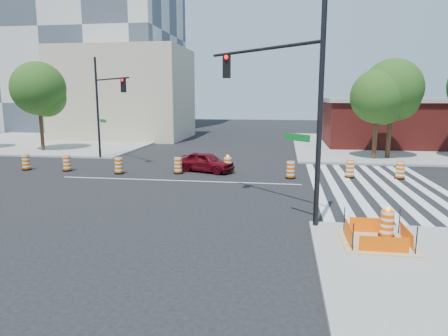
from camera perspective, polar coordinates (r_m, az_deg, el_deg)
The scene contains 23 objects.
ground at distance 23.06m, azimuth -6.63°, elevation -1.81°, with size 120.00×120.00×0.00m, color black.
sidewalk_ne at distance 41.80m, azimuth 25.26°, elevation 2.81°, with size 22.00×22.00×0.15m, color gray.
sidewalk_nw at distance 46.66m, azimuth -22.45°, elevation 3.70°, with size 22.00×22.00×0.15m, color gray.
crosswalk_east at distance 22.83m, azimuth 20.99°, elevation -2.54°, with size 6.75×13.50×0.01m.
lane_centerline at distance 23.06m, azimuth -6.63°, elevation -1.79°, with size 14.00×0.12×0.01m, color silver.
excavation_pit at distance 13.89m, azimuth 20.97°, elevation -9.69°, with size 2.20×2.20×0.90m.
brick_storefront at distance 41.61m, azimuth 25.50°, elevation 5.87°, with size 16.50×8.50×4.60m.
beige_midrise at distance 47.30m, azimuth -13.99°, elevation 10.23°, with size 14.00×10.00×10.00m, color #BBAA8E.
red_coupe at distance 25.54m, azimuth -2.64°, elevation 0.89°, with size 1.51×3.76×1.28m, color #58070F.
signal_pole_se at distance 15.53m, azimuth 8.62°, elevation 11.31°, with size 4.63×4.50×8.35m.
signal_pole_nw at distance 30.56m, azimuth -16.62°, elevation 9.48°, with size 4.22×3.95×7.48m.
pit_drum at distance 14.41m, azimuth 22.26°, elevation -7.53°, with size 0.53×0.53×1.05m.
tree_north_b at distance 37.83m, azimuth -24.89°, elevation 9.86°, with size 4.50×4.50×7.65m.
tree_north_c at distance 31.82m, azimuth 21.15°, elevation 9.11°, with size 3.97×3.97×6.74m.
tree_north_d at distance 32.64m, azimuth 22.94°, elevation 9.92°, with size 4.42×4.42×7.52m.
median_drum_0 at distance 29.14m, azimuth -26.43°, elevation 0.67°, with size 0.60×0.60×1.02m.
median_drum_1 at distance 27.65m, azimuth -21.51°, elevation 0.57°, with size 0.60×0.60×1.02m.
median_drum_2 at distance 25.68m, azimuth -14.80°, elevation 0.25°, with size 0.60×0.60×1.02m.
median_drum_3 at distance 25.04m, azimuth -6.56°, elevation 0.28°, with size 0.60×0.60×1.02m.
median_drum_4 at distance 24.95m, azimuth 0.53°, elevation 0.33°, with size 0.60×0.60×1.18m.
median_drum_5 at distance 23.75m, azimuth 9.49°, elevation -0.35°, with size 0.60×0.60×1.02m.
median_drum_6 at distance 24.80m, azimuth 17.55°, elevation -0.24°, with size 0.60×0.60×1.02m.
median_drum_7 at distance 25.44m, azimuth 23.86°, elevation -0.39°, with size 0.60×0.60×1.02m.
Camera 1 is at (5.96, -21.75, 4.81)m, focal length 32.00 mm.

